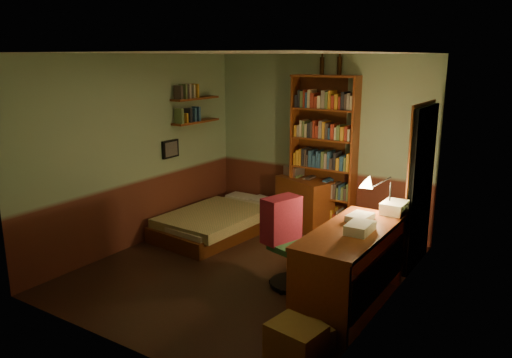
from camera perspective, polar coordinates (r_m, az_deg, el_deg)
The scene contains 24 objects.
floor at distance 6.28m, azimuth -1.26°, elevation -10.34°, with size 3.50×4.00×0.02m, color black.
ceiling at distance 5.73m, azimuth -1.40°, elevation 14.30°, with size 3.50×4.00×0.02m, color silver.
wall_back at distance 7.58m, azimuth 7.28°, elevation 4.14°, with size 3.50×0.02×2.60m, color gray.
wall_left at distance 7.00m, azimuth -13.34°, elevation 3.06°, with size 0.02×4.00×2.60m, color gray.
wall_right at distance 5.12m, azimuth 15.19°, elevation -0.95°, with size 0.02×4.00×2.60m, color gray.
wall_front at distance 4.41m, azimuth -16.22°, elevation -3.36°, with size 3.50×0.02×2.60m, color gray.
doorway at distance 6.41m, azimuth 18.31°, elevation -0.99°, with size 0.06×0.90×2.00m, color black.
door_trim at distance 6.42m, azimuth 18.01°, elevation -0.94°, with size 0.02×0.98×2.08m, color #401D0A.
bed at distance 7.47m, azimuth -4.00°, elevation -3.89°, with size 1.06×1.98×0.59m, color olive.
dresser at distance 7.62m, azimuth 5.53°, elevation -2.81°, with size 0.87×0.44×0.77m, color maroon.
mini_stereo at distance 7.73m, azimuth 4.36°, elevation 0.95°, with size 0.26×0.20×0.14m, color #B2B2B7.
bookshelf at distance 7.41m, azimuth 7.71°, elevation 2.75°, with size 0.99×0.31×2.31m, color maroon.
bottle_left at distance 7.42m, azimuth 7.55°, elevation 12.70°, with size 0.06×0.06×0.24m, color black.
bottle_right at distance 7.31m, azimuth 9.52°, elevation 12.65°, with size 0.07×0.07×0.25m, color black.
desk at distance 5.35m, azimuth 10.70°, elevation -10.01°, with size 0.66×1.58×0.85m, color maroon.
paper_stack at distance 5.82m, azimuth 15.50°, elevation -3.16°, with size 0.24×0.33×0.13m, color silver.
desk_lamp at distance 5.79m, azimuth 15.12°, elevation -1.03°, with size 0.17×0.17×0.56m, color black.
office_chair at distance 5.67m, azimuth 4.27°, elevation -7.29°, with size 0.52×0.46×1.05m, color #285830.
red_jacket at distance 5.41m, azimuth 4.55°, elevation 0.39°, with size 0.24×0.44×0.53m, color #A22137.
wall_shelf_lower at distance 7.66m, azimuth -6.89°, elevation 6.51°, with size 0.20×0.90×0.03m, color maroon.
wall_shelf_upper at distance 7.63m, azimuth -6.96°, elevation 9.12°, with size 0.20×0.90×0.03m, color maroon.
framed_picture at distance 7.40m, azimuth -9.76°, elevation 3.41°, with size 0.04×0.32×0.26m, color black.
cardboard_box_a at distance 4.52m, azimuth 4.59°, elevation -18.16°, with size 0.45×0.36×0.34m, color olive.
cardboard_box_b at distance 4.71m, azimuth 6.54°, elevation -17.60°, with size 0.32×0.26×0.22m, color olive.
Camera 1 is at (3.23, -4.73, 2.56)m, focal length 35.00 mm.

